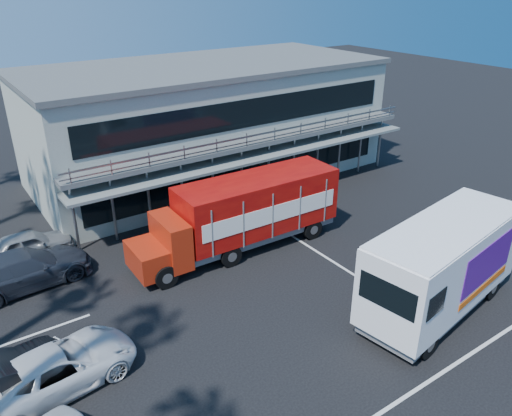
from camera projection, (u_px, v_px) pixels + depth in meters
ground at (322, 291)px, 21.36m from camera, size 120.00×120.00×0.00m
building at (207, 121)px, 32.49m from camera, size 22.40×12.00×7.30m
red_truck at (245, 212)px, 23.95m from camera, size 10.54×2.73×3.53m
white_van at (442, 266)px, 19.35m from camera, size 8.16×3.85×3.83m
parked_car_c at (58, 368)px, 16.13m from camera, size 5.45×3.08×1.43m
parked_car_d at (24, 269)px, 21.36m from camera, size 5.81×2.76×1.64m
parked_car_e at (29, 245)px, 23.62m from camera, size 4.03×1.75×1.35m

